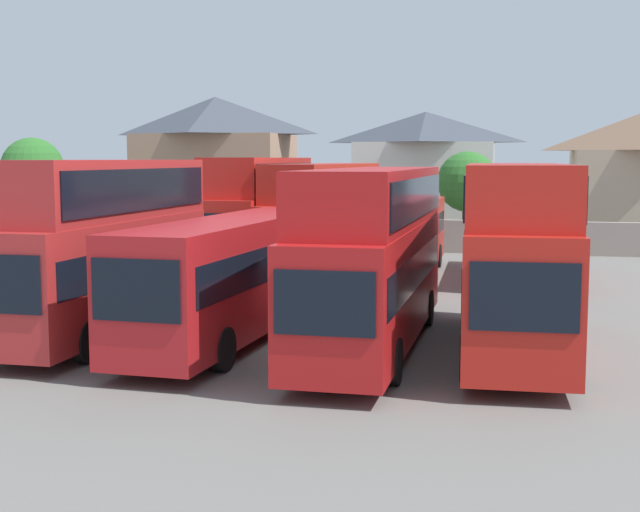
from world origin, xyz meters
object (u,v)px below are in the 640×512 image
Objects in this scene: bus_4 at (515,248)px; house_terrace_left at (216,165)px; bus_1 at (103,238)px; bus_8 at (528,234)px; bus_3 at (374,248)px; bus_6 at (324,212)px; house_terrace_centre at (425,174)px; bus_5 at (259,208)px; tree_behind_wall at (33,170)px; bus_7 at (405,234)px; bus_2 at (234,271)px; tree_left_of_lot at (467,182)px.

house_terrace_left reaches higher than bus_4.
bus_1 reaches higher than bus_4.
bus_3 is at bearing -17.41° from bus_8.
bus_6 is 19.25m from house_terrace_centre.
house_terrace_centre is at bearing 163.30° from bus_5.
bus_1 is 26.71m from tree_behind_wall.
bus_7 is at bearing -85.30° from bus_8.
tree_behind_wall is at bearing -144.46° from bus_1.
bus_1 is at bearing -76.49° from house_terrace_left.
bus_2 is 27.71m from tree_left_of_lot.
bus_6 is 1.84× the size of tree_behind_wall.
bus_8 is 19.90m from house_terrace_centre.
house_terrace_centre reaches higher than tree_left_of_lot.
bus_2 is at bearing -93.09° from bus_3.
house_terrace_left is at bearing -165.36° from bus_1.
bus_6 is 21.75m from house_terrace_left.
bus_5 is 1.93× the size of tree_left_of_lot.
bus_6 is at bearing 168.48° from bus_1.
house_terrace_centre reaches higher than bus_5.
tree_left_of_lot is (1.25, 27.41, 1.05)m from bus_3.
bus_1 is at bearing -55.59° from tree_behind_wall.
tree_left_of_lot is (8.76, 12.64, 0.88)m from bus_5.
bus_7 is at bearing -99.18° from tree_left_of_lot.
bus_4 is 18.41m from bus_5.
bus_3 is 1.88× the size of tree_behind_wall.
house_terrace_centre is at bearing -162.82° from bus_8.
tree_left_of_lot reaches higher than bus_5.
bus_3 is at bearing 89.56° from bus_2.
bus_6 is at bearing -58.28° from house_terrace_left.
house_terrace_centre reaches higher than bus_2.
house_terrace_centre reaches higher than bus_4.
bus_2 is 1.01× the size of bus_7.
bus_4 is at bearing -84.82° from tree_left_of_lot.
tree_left_of_lot reaches higher than bus_6.
bus_7 is at bearing -18.32° from tree_behind_wall.
bus_3 reaches higher than bus_2.
bus_3 reaches higher than bus_7.
tree_behind_wall is (-24.20, -5.50, 0.72)m from tree_left_of_lot.
bus_3 is (7.88, 0.08, -0.12)m from bus_1.
bus_7 is (-0.82, 14.59, -0.88)m from bus_3.
bus_2 is 28.84m from tree_behind_wall.
bus_5 is 11.98m from bus_8.
bus_1 is 1.60× the size of tree_behind_wall.
house_terrace_centre is 1.45× the size of tree_behind_wall.
bus_7 is 13.13m from tree_left_of_lot.
house_terrace_centre reaches higher than bus_3.
bus_3 reaches higher than bus_8.
bus_3 is at bearing 91.71° from bus_1.
bus_8 is (5.25, 0.53, 0.04)m from bus_7.
bus_4 is 1.04× the size of house_terrace_left.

